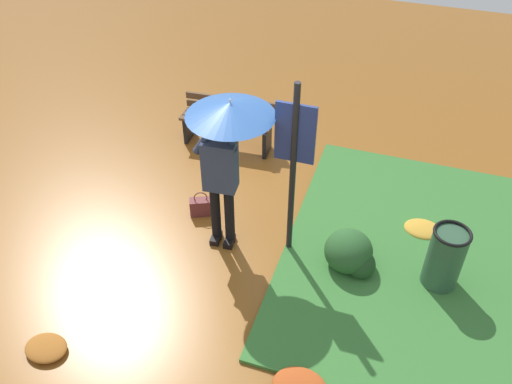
% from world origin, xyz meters
% --- Properties ---
extents(ground_plane, '(18.00, 18.00, 0.00)m').
position_xyz_m(ground_plane, '(0.00, 0.00, 0.00)').
color(ground_plane, brown).
extents(grass_verge, '(4.80, 4.00, 0.05)m').
position_xyz_m(grass_verge, '(3.29, 0.41, 0.03)').
color(grass_verge, '#387533').
rests_on(grass_verge, ground_plane).
extents(person_with_umbrella, '(0.96, 0.96, 2.04)m').
position_xyz_m(person_with_umbrella, '(0.19, 0.01, 1.55)').
color(person_with_umbrella, black).
rests_on(person_with_umbrella, ground_plane).
extents(info_sign_post, '(0.44, 0.07, 2.30)m').
position_xyz_m(info_sign_post, '(0.93, 0.12, 1.44)').
color(info_sign_post, black).
rests_on(info_sign_post, ground_plane).
extents(handbag, '(0.33, 0.25, 0.37)m').
position_xyz_m(handbag, '(-0.34, 0.37, 0.13)').
color(handbag, brown).
rests_on(handbag, ground_plane).
extents(park_bench, '(1.40, 0.44, 0.75)m').
position_xyz_m(park_bench, '(-0.58, 2.01, 0.40)').
color(park_bench, black).
rests_on(park_bench, ground_plane).
extents(trash_bin, '(0.42, 0.42, 0.83)m').
position_xyz_m(trash_bin, '(2.71, 0.10, 0.42)').
color(trash_bin, '#2D5138').
rests_on(trash_bin, ground_plane).
extents(shrub_cluster, '(0.62, 0.57, 0.51)m').
position_xyz_m(shrub_cluster, '(1.70, 0.03, 0.24)').
color(shrub_cluster, '#285628').
rests_on(shrub_cluster, ground_plane).
extents(leaf_pile_by_bench, '(0.45, 0.36, 0.10)m').
position_xyz_m(leaf_pile_by_bench, '(-1.04, -2.09, 0.05)').
color(leaf_pile_by_bench, '#A86023').
rests_on(leaf_pile_by_bench, ground_plane).
extents(leaf_pile_far_path, '(0.47, 0.38, 0.10)m').
position_xyz_m(leaf_pile_far_path, '(2.48, 0.93, 0.05)').
color(leaf_pile_far_path, gold).
rests_on(leaf_pile_far_path, ground_plane).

